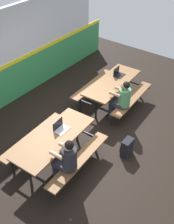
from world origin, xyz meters
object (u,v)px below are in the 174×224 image
object	(u,v)px
student_nearer	(66,158)
laptop_silver	(60,128)
picnic_table_left	(55,143)
backpack_dark	(127,147)
laptop_dark	(118,74)
picnic_table_right	(112,87)
student_further	(122,98)

from	to	relation	value
student_nearer	laptop_silver	xyz separation A→B (m)	(0.54, 0.62, 0.08)
picnic_table_left	backpack_dark	xyz separation A→B (m)	(1.14, -1.14, -0.36)
laptop_dark	picnic_table_right	bearing A→B (deg)	-171.88
laptop_dark	picnic_table_left	bearing A→B (deg)	-174.69
laptop_silver	backpack_dark	distance (m)	1.58
picnic_table_right	picnic_table_left	bearing A→B (deg)	-175.11
backpack_dark	picnic_table_right	bearing A→B (deg)	43.23
student_nearer	student_further	xyz separation A→B (m)	(2.40, 0.21, 0.00)
student_further	laptop_silver	distance (m)	1.91
picnic_table_left	picnic_table_right	size ratio (longest dim) A/B	1.00
laptop_dark	student_nearer	bearing A→B (deg)	-165.41
student_further	backpack_dark	world-z (taller)	student_further
picnic_table_left	student_nearer	xyz separation A→B (m)	(-0.28, -0.57, 0.13)
picnic_table_right	student_further	xyz separation A→B (m)	(-0.46, -0.58, 0.13)
student_further	laptop_dark	world-z (taller)	student_further
picnic_table_left	backpack_dark	world-z (taller)	picnic_table_left
student_nearer	backpack_dark	world-z (taller)	student_nearer
picnic_table_right	laptop_dark	distance (m)	0.44
backpack_dark	student_nearer	bearing A→B (deg)	157.96
laptop_silver	picnic_table_left	bearing A→B (deg)	-169.33
picnic_table_right	student_further	distance (m)	0.75
picnic_table_right	laptop_dark	world-z (taller)	laptop_dark
picnic_table_left	backpack_dark	size ratio (longest dim) A/B	4.55
picnic_table_left	laptop_dark	distance (m)	2.99
picnic_table_left	backpack_dark	distance (m)	1.65
picnic_table_right	laptop_silver	xyz separation A→B (m)	(-2.32, -0.17, 0.21)
laptop_dark	laptop_silver	bearing A→B (deg)	-175.22
laptop_dark	backpack_dark	distance (m)	2.39
picnic_table_right	laptop_silver	bearing A→B (deg)	-175.78
laptop_dark	backpack_dark	size ratio (longest dim) A/B	0.75
laptop_dark	backpack_dark	world-z (taller)	laptop_dark
laptop_dark	backpack_dark	xyz separation A→B (m)	(-1.84, -1.42, -0.57)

